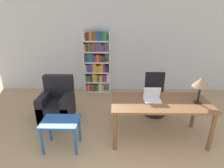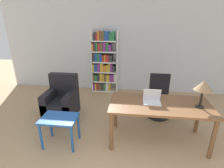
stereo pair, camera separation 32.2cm
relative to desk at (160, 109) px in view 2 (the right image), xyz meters
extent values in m
cube|color=silver|center=(-0.45, 2.44, 0.68)|extent=(8.00, 0.06, 2.70)
cube|color=brown|center=(0.00, 0.00, 0.08)|extent=(1.74, 0.82, 0.04)
cylinder|color=brown|center=(-0.81, -0.35, -0.31)|extent=(0.07, 0.07, 0.73)
cylinder|color=brown|center=(0.81, -0.35, -0.31)|extent=(0.07, 0.07, 0.73)
cylinder|color=brown|center=(-0.81, 0.35, -0.31)|extent=(0.07, 0.07, 0.73)
cylinder|color=brown|center=(0.81, 0.35, -0.31)|extent=(0.07, 0.07, 0.73)
cube|color=silver|center=(-0.14, 0.00, 0.11)|extent=(0.30, 0.22, 0.02)
cube|color=silver|center=(-0.14, 0.09, 0.22)|extent=(0.30, 0.06, 0.22)
cube|color=#19233D|center=(-0.14, 0.09, 0.23)|extent=(0.27, 0.05, 0.19)
cylinder|color=black|center=(0.64, -0.04, 0.10)|extent=(0.13, 0.13, 0.01)
cylinder|color=black|center=(0.64, -0.04, 0.26)|extent=(0.04, 0.04, 0.29)
cone|color=#93704C|center=(0.64, -0.04, 0.48)|extent=(0.29, 0.29, 0.16)
cylinder|color=black|center=(0.13, 0.89, -0.65)|extent=(0.50, 0.50, 0.04)
cylinder|color=#262626|center=(0.13, 0.89, -0.48)|extent=(0.06, 0.06, 0.31)
cube|color=black|center=(0.13, 0.89, -0.28)|extent=(0.47, 0.47, 0.10)
cube|color=black|center=(0.13, 1.08, 0.04)|extent=(0.45, 0.08, 0.53)
cube|color=#2356A3|center=(-1.74, -0.31, -0.14)|extent=(0.62, 0.44, 0.04)
cylinder|color=#2356A3|center=(-2.01, -0.49, -0.42)|extent=(0.04, 0.04, 0.51)
cylinder|color=#2356A3|center=(-1.46, -0.49, -0.42)|extent=(0.04, 0.04, 0.51)
cylinder|color=#2356A3|center=(-2.01, -0.12, -0.42)|extent=(0.04, 0.04, 0.51)
cylinder|color=#2356A3|center=(-1.46, -0.12, -0.42)|extent=(0.04, 0.04, 0.51)
cube|color=black|center=(-2.10, 0.63, -0.46)|extent=(0.66, 0.73, 0.43)
cube|color=black|center=(-2.10, 0.91, 0.02)|extent=(0.66, 0.16, 0.53)
cube|color=black|center=(-2.36, 0.63, -0.37)|extent=(0.16, 0.73, 0.61)
cube|color=black|center=(-1.85, 0.63, -0.37)|extent=(0.16, 0.73, 0.61)
cube|color=white|center=(-1.72, 2.25, 0.24)|extent=(0.04, 0.28, 1.83)
cube|color=white|center=(-0.96, 2.25, 0.24)|extent=(0.04, 0.28, 1.83)
cube|color=white|center=(-1.34, 2.25, -0.65)|extent=(0.76, 0.28, 0.04)
cube|color=#7F338C|center=(-1.67, 2.25, -0.54)|extent=(0.05, 0.24, 0.19)
cube|color=gold|center=(-1.62, 2.25, -0.53)|extent=(0.04, 0.24, 0.22)
cube|color=#B72D28|center=(-1.57, 2.25, -0.52)|extent=(0.05, 0.24, 0.23)
cube|color=brown|center=(-1.49, 2.25, -0.53)|extent=(0.09, 0.24, 0.21)
cube|color=#333338|center=(-1.41, 2.25, -0.52)|extent=(0.07, 0.24, 0.24)
cube|color=#2D7F47|center=(-1.34, 2.25, -0.53)|extent=(0.06, 0.24, 0.21)
cube|color=silver|center=(-1.26, 2.25, -0.51)|extent=(0.08, 0.24, 0.24)
cube|color=gold|center=(-1.18, 2.25, -0.52)|extent=(0.06, 0.24, 0.23)
cube|color=white|center=(-1.34, 2.25, -0.35)|extent=(0.76, 0.28, 0.04)
cube|color=brown|center=(-1.67, 2.25, -0.23)|extent=(0.05, 0.24, 0.19)
cube|color=#2D7F47|center=(-1.60, 2.25, -0.24)|extent=(0.08, 0.24, 0.18)
cube|color=#333338|center=(-1.52, 2.25, -0.22)|extent=(0.06, 0.24, 0.22)
cube|color=gold|center=(-1.45, 2.25, -0.21)|extent=(0.07, 0.24, 0.24)
cube|color=gold|center=(-1.38, 2.25, -0.22)|extent=(0.05, 0.24, 0.22)
cube|color=brown|center=(-1.31, 2.25, -0.22)|extent=(0.07, 0.24, 0.22)
cube|color=gold|center=(-1.23, 2.25, -0.23)|extent=(0.09, 0.24, 0.21)
cube|color=#7F338C|center=(-1.15, 2.25, -0.22)|extent=(0.04, 0.24, 0.23)
cube|color=#7F338C|center=(-1.09, 2.25, -0.22)|extent=(0.07, 0.24, 0.22)
cube|color=silver|center=(-1.01, 2.25, -0.21)|extent=(0.09, 0.24, 0.24)
cube|color=white|center=(-1.34, 2.25, -0.04)|extent=(0.76, 0.28, 0.04)
cube|color=gold|center=(-1.67, 2.25, 0.08)|extent=(0.05, 0.24, 0.22)
cube|color=#234C99|center=(-1.60, 2.25, 0.09)|extent=(0.09, 0.24, 0.22)
cube|color=#7F338C|center=(-1.51, 2.25, 0.09)|extent=(0.09, 0.24, 0.24)
cube|color=gold|center=(-1.42, 2.25, 0.10)|extent=(0.09, 0.24, 0.25)
cube|color=orange|center=(-1.32, 2.25, 0.07)|extent=(0.08, 0.24, 0.19)
cube|color=gold|center=(-1.25, 2.25, 0.07)|extent=(0.05, 0.24, 0.20)
cube|color=gold|center=(-1.19, 2.25, 0.10)|extent=(0.05, 0.24, 0.25)
cube|color=#7F338C|center=(-1.13, 2.25, 0.10)|extent=(0.06, 0.24, 0.25)
cube|color=#333338|center=(-1.06, 2.25, 0.07)|extent=(0.07, 0.24, 0.18)
cube|color=white|center=(-1.34, 2.25, 0.26)|extent=(0.76, 0.28, 0.04)
cube|color=#333338|center=(-1.66, 2.25, 0.40)|extent=(0.07, 0.24, 0.24)
cube|color=#234C99|center=(-1.59, 2.25, 0.41)|extent=(0.06, 0.24, 0.25)
cube|color=#2D7F47|center=(-1.52, 2.25, 0.40)|extent=(0.06, 0.24, 0.24)
cube|color=#234C99|center=(-1.45, 2.25, 0.40)|extent=(0.08, 0.24, 0.23)
cube|color=#B72D28|center=(-1.38, 2.25, 0.38)|extent=(0.05, 0.24, 0.20)
cube|color=orange|center=(-1.32, 2.25, 0.38)|extent=(0.05, 0.24, 0.21)
cube|color=#B72D28|center=(-1.24, 2.25, 0.38)|extent=(0.09, 0.24, 0.20)
cube|color=#333338|center=(-1.15, 2.25, 0.38)|extent=(0.09, 0.24, 0.19)
cube|color=white|center=(-1.34, 2.25, 0.57)|extent=(0.76, 0.28, 0.04)
cube|color=orange|center=(-1.67, 2.25, 0.69)|extent=(0.05, 0.24, 0.21)
cube|color=#333338|center=(-1.61, 2.25, 0.70)|extent=(0.05, 0.24, 0.23)
cube|color=#2D7F47|center=(-1.55, 2.25, 0.71)|extent=(0.05, 0.24, 0.24)
cube|color=#B72D28|center=(-1.49, 2.25, 0.70)|extent=(0.05, 0.24, 0.23)
cube|color=brown|center=(-1.42, 2.25, 0.71)|extent=(0.09, 0.24, 0.24)
cube|color=#7F338C|center=(-1.32, 2.25, 0.71)|extent=(0.08, 0.24, 0.25)
cube|color=#2D7F47|center=(-1.24, 2.25, 0.71)|extent=(0.06, 0.24, 0.25)
cube|color=#7F338C|center=(-1.17, 2.25, 0.68)|extent=(0.07, 0.24, 0.19)
cube|color=white|center=(-1.34, 2.25, 0.87)|extent=(0.76, 0.28, 0.04)
cube|color=silver|center=(-1.68, 2.25, 1.00)|extent=(0.04, 0.24, 0.22)
cube|color=#333338|center=(-1.61, 2.25, 0.99)|extent=(0.07, 0.24, 0.21)
cube|color=#B72D28|center=(-1.55, 2.25, 0.99)|extent=(0.04, 0.24, 0.19)
cube|color=orange|center=(-1.49, 2.25, 1.02)|extent=(0.05, 0.24, 0.25)
cube|color=brown|center=(-1.43, 2.25, 1.00)|extent=(0.06, 0.24, 0.23)
cube|color=brown|center=(-1.36, 2.25, 1.02)|extent=(0.06, 0.24, 0.25)
cube|color=#234C99|center=(-1.28, 2.25, 1.01)|extent=(0.09, 0.24, 0.24)
cube|color=#234C99|center=(-1.21, 2.25, 1.01)|extent=(0.04, 0.24, 0.25)
cube|color=#2D7F47|center=(-1.16, 2.25, 0.98)|extent=(0.05, 0.24, 0.19)
cube|color=#2D7F47|center=(-1.08, 2.25, 1.01)|extent=(0.08, 0.24, 0.24)
camera|label=1|loc=(-0.82, -2.82, 1.50)|focal=28.00mm
camera|label=2|loc=(-0.50, -2.79, 1.50)|focal=28.00mm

